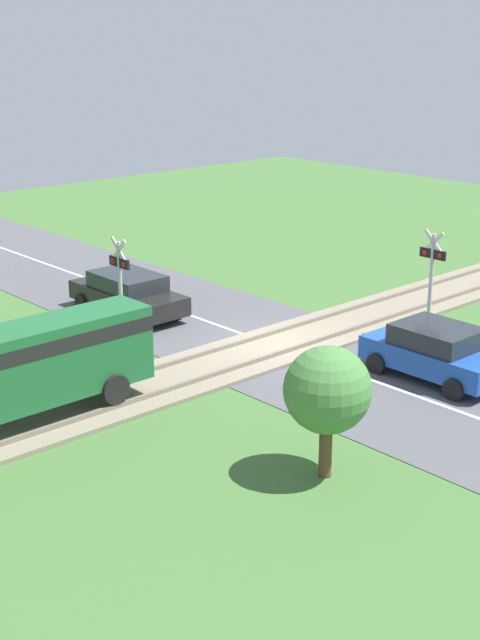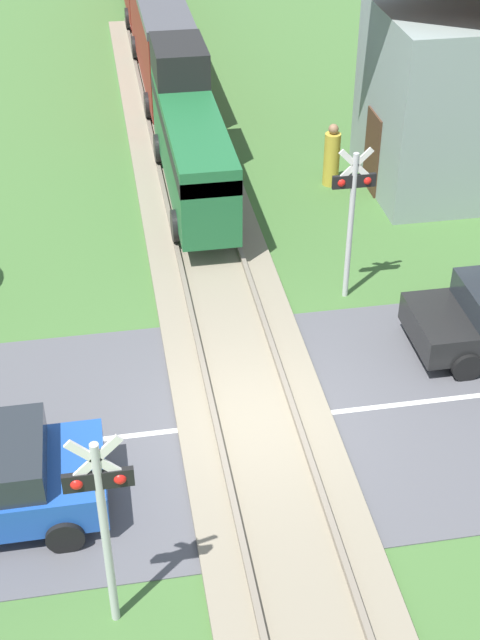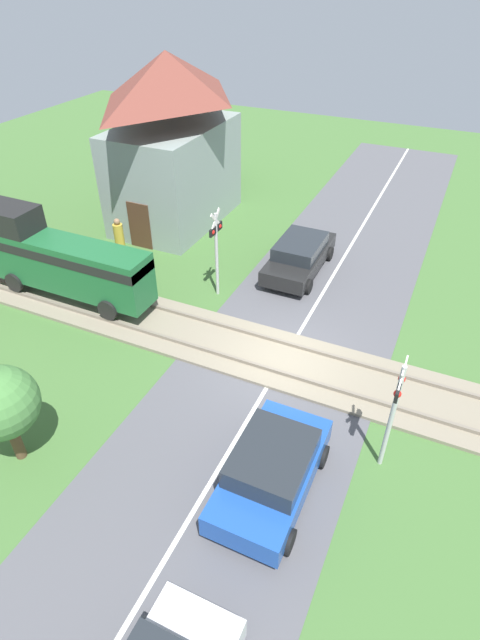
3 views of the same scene
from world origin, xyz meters
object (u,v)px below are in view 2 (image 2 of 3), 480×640
object	(u,v)px
train	(157,24)
crossing_signal_east_approach	(352,206)
crossing_signal_west_approach	(102,510)
pedestrian_by_station	(332,157)

from	to	relation	value
train	crossing_signal_east_approach	size ratio (longest dim) A/B	7.02
crossing_signal_west_approach	pedestrian_by_station	distance (m)	14.36
crossing_signal_west_approach	crossing_signal_east_approach	bearing A→B (deg)	54.07
train	crossing_signal_west_approach	size ratio (longest dim) A/B	7.02
crossing_signal_west_approach	train	bearing A→B (deg)	82.73
crossing_signal_east_approach	train	bearing A→B (deg)	101.13
train	pedestrian_by_station	world-z (taller)	train
train	crossing_signal_east_approach	xyz separation A→B (m)	(2.71, -13.77, 0.32)
crossing_signal_east_approach	pedestrian_by_station	distance (m)	5.56
crossing_signal_east_approach	pedestrian_by_station	size ratio (longest dim) A/B	2.04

